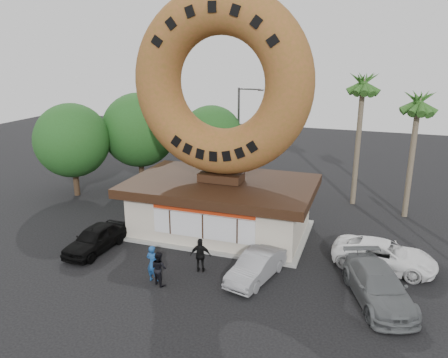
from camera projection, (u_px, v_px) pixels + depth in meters
ground at (182, 277)px, 21.96m from camera, size 90.00×90.00×0.00m
donut_shop at (221, 205)px, 26.87m from camera, size 11.20×7.20×3.80m
giant_donut at (221, 83)px, 24.76m from camera, size 10.62×2.71×10.62m
tree_west at (139, 130)px, 35.35m from camera, size 6.00×6.00×7.65m
tree_mid at (211, 137)px, 35.63m from camera, size 5.20×5.20×6.63m
tree_far at (72, 141)px, 32.91m from camera, size 5.60×5.60×7.14m
palm_near at (363, 88)px, 29.87m from camera, size 2.60×2.60×9.75m
palm_far at (418, 106)px, 27.69m from camera, size 2.60×2.60×8.75m
street_lamp at (240, 131)px, 35.73m from camera, size 2.11×0.20×8.00m
person_left at (153, 264)px, 21.28m from camera, size 0.74×0.54×1.90m
person_center at (159, 268)px, 21.04m from camera, size 1.02×0.93×1.71m
person_right at (201, 255)px, 22.23m from camera, size 1.13×0.65×1.81m
car_black at (95, 239)px, 24.58m from camera, size 1.99×4.40×1.46m
car_silver at (256, 267)px, 21.56m from camera, size 2.38×4.33×1.35m
car_grey at (378, 286)px, 19.64m from camera, size 3.85×5.71×1.53m
car_white at (384, 255)px, 22.65m from camera, size 5.48×3.08×1.44m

